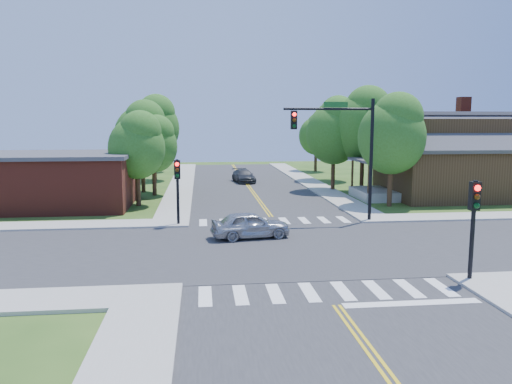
{
  "coord_description": "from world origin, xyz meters",
  "views": [
    {
      "loc": [
        -4.27,
        -22.51,
        5.93
      ],
      "look_at": [
        -1.4,
        3.42,
        2.2
      ],
      "focal_mm": 35.0,
      "sensor_mm": 36.0,
      "label": 1
    }
  ],
  "objects": [
    {
      "name": "tree_e_c",
      "position": [
        8.96,
        25.9,
        5.51
      ],
      "size": [
        4.95,
        4.7,
        8.41
      ],
      "color": "#382314",
      "rests_on": "ground"
    },
    {
      "name": "tree_e_a",
      "position": [
        8.89,
        10.65,
        5.18
      ],
      "size": [
        4.65,
        4.41,
        7.9
      ],
      "color": "#382314",
      "rests_on": "ground"
    },
    {
      "name": "tree_e_b",
      "position": [
        9.18,
        17.68,
        5.78
      ],
      "size": [
        5.19,
        4.93,
        8.82
      ],
      "color": "#382314",
      "rests_on": "ground"
    },
    {
      "name": "crosswalk_north",
      "position": [
        0.0,
        6.2,
        0.05
      ],
      "size": [
        8.85,
        2.0,
        0.01
      ],
      "color": "white",
      "rests_on": "ground"
    },
    {
      "name": "tree_house",
      "position": [
        6.99,
        18.75,
        5.21
      ],
      "size": [
        4.68,
        4.44,
        7.95
      ],
      "color": "#382314",
      "rests_on": "ground"
    },
    {
      "name": "intersection_patch",
      "position": [
        0.0,
        0.0,
        0.0
      ],
      "size": [
        10.2,
        10.2,
        0.06
      ],
      "primitive_type": "cube",
      "color": "#2D2D30",
      "rests_on": "ground"
    },
    {
      "name": "car_dgrey",
      "position": [
        -0.19,
        25.26,
        0.61
      ],
      "size": [
        2.9,
        4.69,
        1.22
      ],
      "primitive_type": "imported",
      "rotation": [
        0.0,
        0.0,
        0.14
      ],
      "color": "#303235",
      "rests_on": "ground"
    },
    {
      "name": "ground",
      "position": [
        0.0,
        0.0,
        0.0
      ],
      "size": [
        100.0,
        100.0,
        0.0
      ],
      "primitive_type": "plane",
      "color": "#274A17",
      "rests_on": "ground"
    },
    {
      "name": "tree_w_d",
      "position": [
        -9.27,
        36.6,
        4.43
      ],
      "size": [
        3.98,
        3.78,
        6.76
      ],
      "color": "#382314",
      "rests_on": "ground"
    },
    {
      "name": "sidewalk_ne",
      "position": [
        15.82,
        15.82,
        0.07
      ],
      "size": [
        40.0,
        40.0,
        0.14
      ],
      "color": "#9E9B93",
      "rests_on": "ground"
    },
    {
      "name": "centerline",
      "position": [
        0.0,
        0.0,
        0.05
      ],
      "size": [
        0.3,
        90.0,
        0.01
      ],
      "color": "yellow",
      "rests_on": "ground"
    },
    {
      "name": "sidewalk_nw",
      "position": [
        -15.82,
        15.82,
        0.07
      ],
      "size": [
        40.0,
        40.0,
        0.14
      ],
      "color": "#9E9B93",
      "rests_on": "ground"
    },
    {
      "name": "tree_e_d",
      "position": [
        9.29,
        35.14,
        4.49
      ],
      "size": [
        4.04,
        3.83,
        6.86
      ],
      "color": "#382314",
      "rests_on": "ground"
    },
    {
      "name": "tree_w_a",
      "position": [
        -8.61,
        12.79,
        4.36
      ],
      "size": [
        3.92,
        3.72,
        6.66
      ],
      "color": "#382314",
      "rests_on": "ground"
    },
    {
      "name": "crosswalk_south",
      "position": [
        0.0,
        -6.2,
        0.05
      ],
      "size": [
        8.85,
        2.0,
        0.01
      ],
      "color": "white",
      "rests_on": "ground"
    },
    {
      "name": "signal_pole_nw",
      "position": [
        -5.6,
        5.58,
        2.66
      ],
      "size": [
        0.34,
        0.42,
        3.8
      ],
      "color": "black",
      "rests_on": "ground"
    },
    {
      "name": "tree_w_c",
      "position": [
        -8.79,
        28.09,
        5.61
      ],
      "size": [
        5.03,
        4.78,
        8.56
      ],
      "color": "#382314",
      "rests_on": "ground"
    },
    {
      "name": "tree_bldg",
      "position": [
        -7.92,
        17.68,
        4.21
      ],
      "size": [
        3.78,
        3.59,
        6.43
      ],
      "color": "#382314",
      "rests_on": "ground"
    },
    {
      "name": "car_silver",
      "position": [
        -1.83,
        2.12,
        0.68
      ],
      "size": [
        2.82,
        4.46,
        1.35
      ],
      "primitive_type": "imported",
      "rotation": [
        0.0,
        0.0,
        1.73
      ],
      "color": "#A8AAAF",
      "rests_on": "ground"
    },
    {
      "name": "stop_bar",
      "position": [
        2.5,
        -7.6,
        0.0
      ],
      "size": [
        4.6,
        0.45,
        0.09
      ],
      "primitive_type": "cube",
      "color": "white",
      "rests_on": "ground"
    },
    {
      "name": "road_ew",
      "position": [
        0.0,
        0.0,
        0.03
      ],
      "size": [
        90.0,
        10.0,
        0.04
      ],
      "primitive_type": "cube",
      "color": "#2D2D30",
      "rests_on": "ground"
    },
    {
      "name": "signal_mast_ne",
      "position": [
        3.91,
        5.59,
        4.85
      ],
      "size": [
        5.3,
        0.42,
        7.2
      ],
      "color": "black",
      "rests_on": "ground"
    },
    {
      "name": "house_ne",
      "position": [
        15.11,
        14.23,
        3.33
      ],
      "size": [
        13.05,
        8.8,
        7.11
      ],
      "color": "#372513",
      "rests_on": "ground"
    },
    {
      "name": "road_ns",
      "position": [
        0.0,
        0.0,
        0.02
      ],
      "size": [
        10.0,
        90.0,
        0.04
      ],
      "primitive_type": "cube",
      "color": "#2D2D30",
      "rests_on": "ground"
    },
    {
      "name": "building_nw",
      "position": [
        -14.2,
        13.2,
        1.88
      ],
      "size": [
        10.4,
        8.4,
        3.73
      ],
      "color": "maroon",
      "rests_on": "ground"
    },
    {
      "name": "tree_w_b",
      "position": [
        -9.02,
        19.6,
        5.03
      ],
      "size": [
        4.51,
        4.29,
        7.67
      ],
      "color": "#382314",
      "rests_on": "ground"
    },
    {
      "name": "signal_pole_se",
      "position": [
        5.6,
        -5.62,
        2.66
      ],
      "size": [
        0.34,
        0.42,
        3.8
      ],
      "color": "black",
      "rests_on": "ground"
    }
  ]
}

